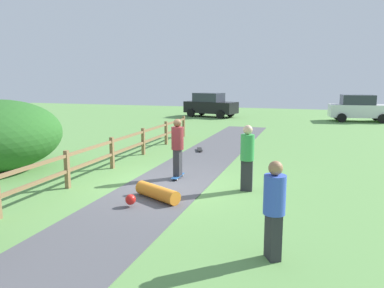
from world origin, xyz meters
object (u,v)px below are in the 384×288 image
(skater_fallen, at_px, (155,193))
(parked_car_white, at_px, (359,108))
(skater_riding, at_px, (178,145))
(skateboard_loose, at_px, (200,149))
(bystander_blue, at_px, (274,206))
(parked_car_black, at_px, (210,105))
(bystander_green, at_px, (247,155))

(skater_fallen, distance_m, parked_car_white, 22.44)
(skater_riding, bearing_deg, skateboard_loose, 97.94)
(skateboard_loose, relative_size, parked_car_white, 0.19)
(skater_fallen, height_order, parked_car_white, parked_car_white)
(bystander_blue, relative_size, parked_car_black, 0.39)
(skateboard_loose, xyz_separation_m, bystander_green, (2.91, -5.21, 0.94))
(parked_car_black, bearing_deg, skater_riding, -78.01)
(bystander_green, xyz_separation_m, parked_car_black, (-6.33, 19.75, -0.07))
(bystander_green, height_order, parked_car_black, parked_car_black)
(skater_riding, xyz_separation_m, skateboard_loose, (-0.64, 4.58, -0.98))
(bystander_blue, bearing_deg, bystander_green, 105.97)
(parked_car_white, xyz_separation_m, parked_car_black, (-11.13, 0.02, 0.00))
(bystander_green, bearing_deg, skater_riding, 164.70)
(skateboard_loose, height_order, parked_car_white, parked_car_white)
(skater_riding, relative_size, bystander_green, 1.01)
(parked_car_white, relative_size, parked_car_black, 0.97)
(skater_fallen, bearing_deg, skater_riding, 94.69)
(skater_riding, distance_m, parked_car_black, 19.56)
(bystander_green, bearing_deg, skater_fallen, -142.35)
(skater_riding, relative_size, parked_car_white, 0.43)
(skateboard_loose, distance_m, parked_car_black, 14.97)
(skater_fallen, bearing_deg, skateboard_loose, 96.88)
(parked_car_black, bearing_deg, parked_car_white, -0.10)
(bystander_blue, distance_m, parked_car_white, 23.98)
(parked_car_white, height_order, parked_car_black, same)
(bystander_blue, bearing_deg, skater_fallen, 143.84)
(skater_fallen, relative_size, bystander_green, 0.77)
(parked_car_black, bearing_deg, bystander_blue, -72.52)
(skater_fallen, distance_m, bystander_green, 2.76)
(bystander_green, bearing_deg, bystander_blue, -74.03)
(bystander_blue, height_order, parked_car_black, parked_car_black)
(skater_fallen, height_order, parked_car_black, parked_car_black)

